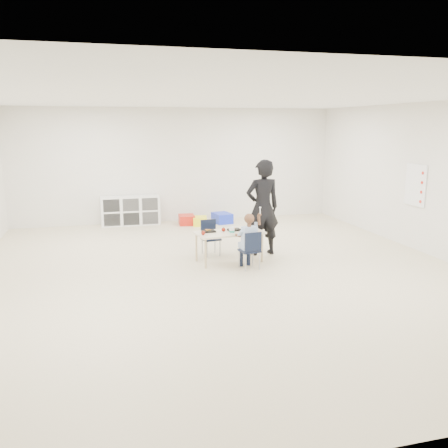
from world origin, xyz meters
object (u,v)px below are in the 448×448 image
object	(u,v)px
table	(229,246)
adult	(263,208)
chair_near	(249,250)
child	(250,239)
cubby_shelf	(131,211)

from	to	relation	value
table	adult	world-z (taller)	adult
table	chair_near	world-z (taller)	chair_near
child	cubby_shelf	distance (m)	4.49
adult	child	bearing A→B (deg)	55.03
chair_near	adult	size ratio (longest dim) A/B	0.37
table	adult	size ratio (longest dim) A/B	0.71
table	cubby_shelf	bearing A→B (deg)	104.29
child	adult	xyz separation A→B (m)	(0.51, 0.81, 0.37)
child	cubby_shelf	world-z (taller)	child
chair_near	cubby_shelf	distance (m)	4.49
adult	cubby_shelf	bearing A→B (deg)	-59.68
chair_near	cubby_shelf	xyz separation A→B (m)	(-1.69, 4.16, 0.02)
table	adult	bearing A→B (deg)	16.40
child	adult	bearing A→B (deg)	50.44
cubby_shelf	adult	xyz separation A→B (m)	(2.20, -3.35, 0.54)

